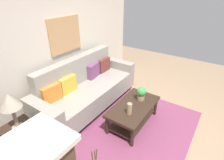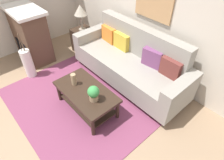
{
  "view_description": "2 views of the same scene",
  "coord_description": "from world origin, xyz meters",
  "px_view_note": "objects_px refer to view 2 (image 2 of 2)",
  "views": [
    {
      "loc": [
        -2.16,
        -0.55,
        2.35
      ],
      "look_at": [
        0.41,
        1.19,
        0.69
      ],
      "focal_mm": 28.19,
      "sensor_mm": 36.0,
      "label": 1
    },
    {
      "loc": [
        2.16,
        -0.57,
        2.61
      ],
      "look_at": [
        0.43,
        0.97,
        0.57
      ],
      "focal_mm": 30.92,
      "sensor_mm": 36.0,
      "label": 2
    }
  ],
  "objects_px": {
    "side_table": "(84,40)",
    "fireplace": "(30,35)",
    "floor_vase": "(28,64)",
    "potted_plant_tabletop": "(94,93)",
    "couch": "(131,63)",
    "throw_pillow_plum": "(152,58)",
    "throw_pillow_orange": "(109,34)",
    "table_lamp": "(80,11)",
    "coffee_table": "(86,96)",
    "throw_pillow_maroon": "(171,68)",
    "throw_pillow_mustard": "(122,41)",
    "tabletop_vase": "(74,79)"
  },
  "relations": [
    {
      "from": "side_table",
      "to": "fireplace",
      "type": "bearing_deg",
      "value": -116.95
    },
    {
      "from": "side_table",
      "to": "floor_vase",
      "type": "relative_size",
      "value": 0.92
    },
    {
      "from": "couch",
      "to": "coffee_table",
      "type": "relative_size",
      "value": 2.21
    },
    {
      "from": "potted_plant_tabletop",
      "to": "floor_vase",
      "type": "distance_m",
      "value": 1.81
    },
    {
      "from": "throw_pillow_plum",
      "to": "table_lamp",
      "type": "height_order",
      "value": "table_lamp"
    },
    {
      "from": "couch",
      "to": "throw_pillow_mustard",
      "type": "relative_size",
      "value": 6.74
    },
    {
      "from": "throw_pillow_maroon",
      "to": "floor_vase",
      "type": "height_order",
      "value": "throw_pillow_maroon"
    },
    {
      "from": "potted_plant_tabletop",
      "to": "table_lamp",
      "type": "distance_m",
      "value": 2.14
    },
    {
      "from": "throw_pillow_orange",
      "to": "table_lamp",
      "type": "distance_m",
      "value": 0.82
    },
    {
      "from": "throw_pillow_mustard",
      "to": "potted_plant_tabletop",
      "type": "bearing_deg",
      "value": -61.03
    },
    {
      "from": "floor_vase",
      "to": "throw_pillow_maroon",
      "type": "bearing_deg",
      "value": 34.84
    },
    {
      "from": "couch",
      "to": "throw_pillow_plum",
      "type": "height_order",
      "value": "couch"
    },
    {
      "from": "couch",
      "to": "throw_pillow_orange",
      "type": "relative_size",
      "value": 6.74
    },
    {
      "from": "coffee_table",
      "to": "potted_plant_tabletop",
      "type": "xyz_separation_m",
      "value": [
        0.25,
        -0.02,
        0.26
      ]
    },
    {
      "from": "tabletop_vase",
      "to": "floor_vase",
      "type": "distance_m",
      "value": 1.31
    },
    {
      "from": "couch",
      "to": "fireplace",
      "type": "bearing_deg",
      "value": -152.69
    },
    {
      "from": "coffee_table",
      "to": "table_lamp",
      "type": "bearing_deg",
      "value": 146.15
    },
    {
      "from": "throw_pillow_orange",
      "to": "throw_pillow_plum",
      "type": "relative_size",
      "value": 1.0
    },
    {
      "from": "side_table",
      "to": "floor_vase",
      "type": "distance_m",
      "value": 1.39
    },
    {
      "from": "side_table",
      "to": "throw_pillow_maroon",
      "type": "bearing_deg",
      "value": 4.09
    },
    {
      "from": "throw_pillow_maroon",
      "to": "throw_pillow_orange",
      "type": "bearing_deg",
      "value": 180.0
    },
    {
      "from": "coffee_table",
      "to": "throw_pillow_orange",
      "type": "bearing_deg",
      "value": 124.08
    },
    {
      "from": "coffee_table",
      "to": "side_table",
      "type": "bearing_deg",
      "value": 146.15
    },
    {
      "from": "coffee_table",
      "to": "floor_vase",
      "type": "distance_m",
      "value": 1.55
    },
    {
      "from": "potted_plant_tabletop",
      "to": "side_table",
      "type": "bearing_deg",
      "value": 149.45
    },
    {
      "from": "coffee_table",
      "to": "floor_vase",
      "type": "height_order",
      "value": "floor_vase"
    },
    {
      "from": "coffee_table",
      "to": "table_lamp",
      "type": "xyz_separation_m",
      "value": [
        -1.56,
        1.05,
        0.68
      ]
    },
    {
      "from": "throw_pillow_mustard",
      "to": "potted_plant_tabletop",
      "type": "xyz_separation_m",
      "value": [
        0.68,
        -1.23,
        -0.11
      ]
    },
    {
      "from": "potted_plant_tabletop",
      "to": "couch",
      "type": "bearing_deg",
      "value": 105.01
    },
    {
      "from": "coffee_table",
      "to": "tabletop_vase",
      "type": "bearing_deg",
      "value": -169.17
    },
    {
      "from": "throw_pillow_plum",
      "to": "floor_vase",
      "type": "distance_m",
      "value": 2.44
    },
    {
      "from": "table_lamp",
      "to": "fireplace",
      "type": "bearing_deg",
      "value": -116.95
    },
    {
      "from": "throw_pillow_mustard",
      "to": "throw_pillow_plum",
      "type": "height_order",
      "value": "same"
    },
    {
      "from": "side_table",
      "to": "floor_vase",
      "type": "height_order",
      "value": "floor_vase"
    },
    {
      "from": "table_lamp",
      "to": "throw_pillow_maroon",
      "type": "bearing_deg",
      "value": 4.09
    },
    {
      "from": "throw_pillow_orange",
      "to": "fireplace",
      "type": "xyz_separation_m",
      "value": [
        -1.25,
        -1.17,
        -0.09
      ]
    },
    {
      "from": "throw_pillow_mustard",
      "to": "potted_plant_tabletop",
      "type": "distance_m",
      "value": 1.41
    },
    {
      "from": "throw_pillow_orange",
      "to": "throw_pillow_maroon",
      "type": "height_order",
      "value": "same"
    },
    {
      "from": "throw_pillow_maroon",
      "to": "coffee_table",
      "type": "xyz_separation_m",
      "value": [
        -0.72,
        -1.21,
        -0.37
      ]
    },
    {
      "from": "throw_pillow_mustard",
      "to": "coffee_table",
      "type": "height_order",
      "value": "throw_pillow_mustard"
    },
    {
      "from": "potted_plant_tabletop",
      "to": "throw_pillow_mustard",
      "type": "bearing_deg",
      "value": 118.97
    },
    {
      "from": "throw_pillow_orange",
      "to": "table_lamp",
      "type": "bearing_deg",
      "value": -167.6
    },
    {
      "from": "throw_pillow_plum",
      "to": "floor_vase",
      "type": "xyz_separation_m",
      "value": [
        -1.84,
        -1.55,
        -0.38
      ]
    },
    {
      "from": "floor_vase",
      "to": "couch",
      "type": "bearing_deg",
      "value": 44.37
    },
    {
      "from": "tabletop_vase",
      "to": "floor_vase",
      "type": "relative_size",
      "value": 0.34
    },
    {
      "from": "throw_pillow_plum",
      "to": "potted_plant_tabletop",
      "type": "distance_m",
      "value": 1.24
    },
    {
      "from": "throw_pillow_orange",
      "to": "throw_pillow_plum",
      "type": "distance_m",
      "value": 1.15
    },
    {
      "from": "potted_plant_tabletop",
      "to": "floor_vase",
      "type": "bearing_deg",
      "value": -169.67
    },
    {
      "from": "throw_pillow_orange",
      "to": "couch",
      "type": "bearing_deg",
      "value": -9.18
    },
    {
      "from": "throw_pillow_plum",
      "to": "potted_plant_tabletop",
      "type": "height_order",
      "value": "throw_pillow_plum"
    }
  ]
}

